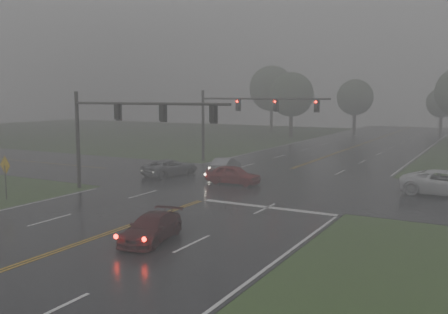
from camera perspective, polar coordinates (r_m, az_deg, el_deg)
The scene contains 16 objects.
ground at distance 21.49m, azimuth -23.13°, elevation -11.56°, with size 180.00×180.00×0.00m, color #334F22.
main_road at distance 36.85m, azimuth 2.11°, elevation -3.36°, with size 18.00×160.00×0.02m, color black.
cross_street at distance 38.62m, azimuth 3.45°, elevation -2.89°, with size 120.00×14.00×0.02m, color black.
stop_bar at distance 30.01m, azimuth 5.00°, elevation -5.79°, with size 8.50×0.50×0.01m, color silver.
sedan_maroon at distance 23.45m, azimuth -8.28°, elevation -9.51°, with size 1.72×4.22×1.22m, color #3F0B0F.
sedan_red at distance 37.72m, azimuth 1.05°, elevation -3.12°, with size 1.69×4.19×1.43m, color maroon.
sedan_silver at distance 43.06m, azimuth 0.20°, elevation -1.85°, with size 1.41×4.06×1.34m, color #95969C.
car_grey at distance 41.86m, azimuth -6.13°, elevation -2.15°, with size 2.28×4.95×1.37m, color #595B61.
pickup_white at distance 36.56m, azimuth 24.14°, elevation -4.07°, with size 2.75×5.97×1.66m, color white.
signal_gantry_near at distance 34.68m, azimuth -11.90°, elevation 3.97°, with size 12.61×0.30×6.95m.
signal_gantry_far at distance 49.07m, azimuth 1.79°, elevation 5.20°, with size 13.45×0.37×7.20m.
sign_diamond_west at distance 34.75m, azimuth -23.71°, elevation -1.41°, with size 1.17×0.24×2.82m.
tree_nw_a at distance 80.17m, azimuth 7.71°, elevation 7.08°, with size 7.04×7.04×10.34m.
tree_n_mid at distance 94.12m, azimuth 14.74°, elevation 6.60°, with size 6.56×6.56×9.63m.
tree_nw_b at distance 92.18m, azimuth 5.48°, elevation 7.82°, with size 8.24×8.24×12.11m.
tree_n_far at distance 100.66m, azimuth 23.63°, elevation 5.71°, with size 5.55×5.55×8.15m.
Camera 1 is at (16.25, -12.40, 6.64)m, focal length 40.00 mm.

